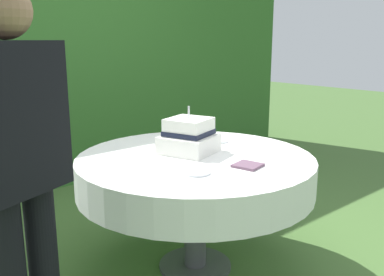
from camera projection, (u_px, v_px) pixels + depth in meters
ground_plane at (195, 266)px, 2.68m from camera, size 20.00×20.00×0.00m
foliage_hedge at (38, 31)px, 4.04m from camera, size 6.19×0.68×2.97m
cake_table at (195, 173)px, 2.54m from camera, size 1.41×1.41×0.73m
wedding_cake at (189, 137)px, 2.57m from camera, size 0.38×0.38×0.29m
serving_plate_near at (220, 141)px, 2.86m from camera, size 0.11×0.11×0.01m
serving_plate_far at (197, 173)px, 2.18m from camera, size 0.14×0.14×0.01m
napkin_stack at (248, 165)px, 2.30m from camera, size 0.17×0.17×0.01m
standing_person at (18, 171)px, 1.56m from camera, size 0.41×0.32×1.60m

